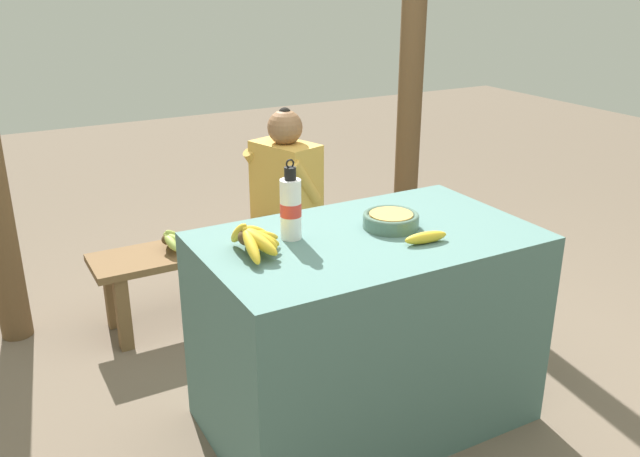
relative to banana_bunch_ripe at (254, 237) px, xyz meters
The scene contains 10 objects.
ground_plane 0.94m from the banana_bunch_ripe, ahead, with size 12.00×12.00×0.00m, color brown.
market_counter 0.62m from the banana_bunch_ripe, ahead, with size 1.21×0.72×0.78m.
banana_bunch_ripe is the anchor object (origin of this frame).
serving_bowl 0.54m from the banana_bunch_ripe, ahead, with size 0.21×0.21×0.06m.
water_bottle 0.19m from the banana_bunch_ripe, 21.52° to the left, with size 0.08×0.08×0.29m.
loose_banana_front 0.60m from the banana_bunch_ripe, 19.55° to the right, with size 0.17×0.06×0.04m.
wooden_bench 1.25m from the banana_bunch_ripe, 67.42° to the left, with size 1.62×0.32×0.40m.
seated_vendor 1.18m from the banana_bunch_ripe, 60.37° to the left, with size 0.46×0.43×1.04m.
banana_bunch_green 1.12m from the banana_bunch_ripe, 88.94° to the left, with size 0.15×0.23×0.12m.
support_post_far 2.10m from the banana_bunch_ripe, 39.73° to the left, with size 0.15×0.15×2.43m.
Camera 1 is at (-1.24, -1.90, 1.67)m, focal length 38.00 mm.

